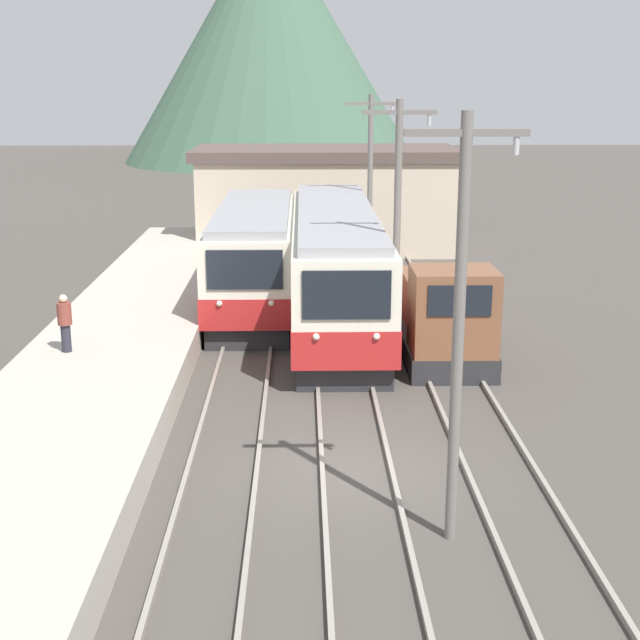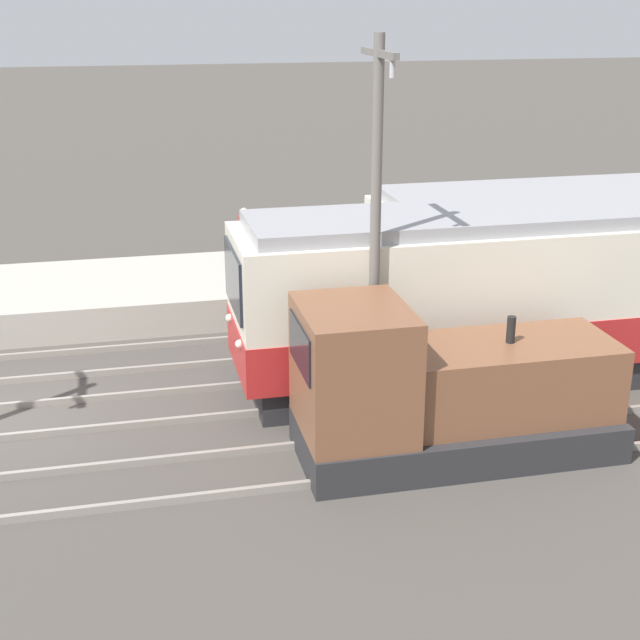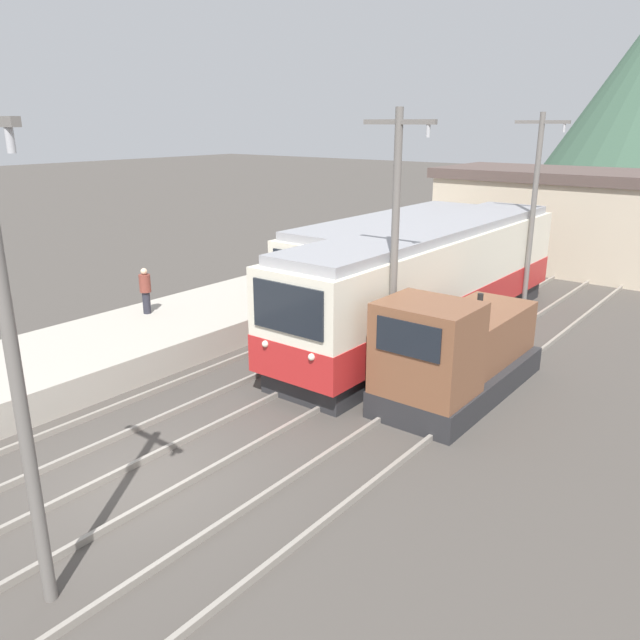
{
  "view_description": "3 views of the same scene",
  "coord_description": "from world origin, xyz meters",
  "px_view_note": "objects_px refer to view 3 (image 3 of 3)",
  "views": [
    {
      "loc": [
        -0.92,
        -17.19,
        7.88
      ],
      "look_at": [
        -0.42,
        6.8,
        1.46
      ],
      "focal_mm": 50.0,
      "sensor_mm": 36.0,
      "label": 1
    },
    {
      "loc": [
        17.17,
        2.51,
        8.03
      ],
      "look_at": [
        0.83,
        6.2,
        1.93
      ],
      "focal_mm": 50.0,
      "sensor_mm": 36.0,
      "label": 2
    },
    {
      "loc": [
        9.91,
        -6.54,
        7.1
      ],
      "look_at": [
        -0.78,
        7.12,
        1.58
      ],
      "focal_mm": 35.0,
      "sensor_mm": 36.0,
      "label": 3
    }
  ],
  "objects_px": {
    "shunting_locomotive": "(456,354)",
    "catenary_mast_far": "(534,207)",
    "person_on_platform": "(145,289)",
    "commuter_train_left": "(393,266)",
    "catenary_mast_mid": "(395,247)",
    "catenary_mast_near": "(13,356)",
    "commuter_train_center": "(431,285)"
  },
  "relations": [
    {
      "from": "commuter_train_center",
      "to": "catenary_mast_far",
      "type": "xyz_separation_m",
      "value": [
        1.51,
        4.92,
        2.27
      ]
    },
    {
      "from": "shunting_locomotive",
      "to": "catenary_mast_far",
      "type": "bearing_deg",
      "value": 99.38
    },
    {
      "from": "catenary_mast_mid",
      "to": "person_on_platform",
      "type": "xyz_separation_m",
      "value": [
        -8.96,
        -1.22,
        -2.32
      ]
    },
    {
      "from": "shunting_locomotive",
      "to": "catenary_mast_mid",
      "type": "relative_size",
      "value": 0.8
    },
    {
      "from": "commuter_train_center",
      "to": "shunting_locomotive",
      "type": "bearing_deg",
      "value": -53.91
    },
    {
      "from": "commuter_train_left",
      "to": "shunting_locomotive",
      "type": "xyz_separation_m",
      "value": [
        5.8,
        -6.15,
        -0.49
      ]
    },
    {
      "from": "shunting_locomotive",
      "to": "commuter_train_center",
      "type": "bearing_deg",
      "value": 126.09
    },
    {
      "from": "person_on_platform",
      "to": "shunting_locomotive",
      "type": "bearing_deg",
      "value": 11.42
    },
    {
      "from": "catenary_mast_far",
      "to": "commuter_train_left",
      "type": "bearing_deg",
      "value": -146.13
    },
    {
      "from": "shunting_locomotive",
      "to": "catenary_mast_far",
      "type": "distance_m",
      "value": 9.59
    },
    {
      "from": "person_on_platform",
      "to": "commuter_train_left",
      "type": "bearing_deg",
      "value": 60.62
    },
    {
      "from": "shunting_locomotive",
      "to": "catenary_mast_near",
      "type": "xyz_separation_m",
      "value": [
        -1.49,
        -10.81,
        2.84
      ]
    },
    {
      "from": "catenary_mast_mid",
      "to": "catenary_mast_far",
      "type": "xyz_separation_m",
      "value": [
        0.0,
        9.92,
        0.0
      ]
    },
    {
      "from": "shunting_locomotive",
      "to": "catenary_mast_far",
      "type": "height_order",
      "value": "catenary_mast_far"
    },
    {
      "from": "shunting_locomotive",
      "to": "commuter_train_left",
      "type": "bearing_deg",
      "value": 133.34
    },
    {
      "from": "shunting_locomotive",
      "to": "person_on_platform",
      "type": "bearing_deg",
      "value": -168.58
    },
    {
      "from": "catenary_mast_near",
      "to": "catenary_mast_mid",
      "type": "relative_size",
      "value": 1.0
    },
    {
      "from": "person_on_platform",
      "to": "catenary_mast_near",
      "type": "bearing_deg",
      "value": -44.16
    },
    {
      "from": "catenary_mast_far",
      "to": "commuter_train_center",
      "type": "bearing_deg",
      "value": -107.03
    },
    {
      "from": "shunting_locomotive",
      "to": "catenary_mast_far",
      "type": "xyz_separation_m",
      "value": [
        -1.49,
        9.04,
        2.84
      ]
    },
    {
      "from": "commuter_train_center",
      "to": "catenary_mast_far",
      "type": "bearing_deg",
      "value": 72.97
    },
    {
      "from": "commuter_train_left",
      "to": "shunting_locomotive",
      "type": "distance_m",
      "value": 8.46
    },
    {
      "from": "commuter_train_left",
      "to": "shunting_locomotive",
      "type": "bearing_deg",
      "value": -46.66
    },
    {
      "from": "commuter_train_center",
      "to": "shunting_locomotive",
      "type": "height_order",
      "value": "commuter_train_center"
    },
    {
      "from": "catenary_mast_far",
      "to": "person_on_platform",
      "type": "relative_size",
      "value": 4.74
    },
    {
      "from": "commuter_train_left",
      "to": "catenary_mast_far",
      "type": "xyz_separation_m",
      "value": [
        4.31,
        2.89,
        2.36
      ]
    },
    {
      "from": "commuter_train_center",
      "to": "person_on_platform",
      "type": "bearing_deg",
      "value": -140.11
    },
    {
      "from": "catenary_mast_far",
      "to": "person_on_platform",
      "type": "xyz_separation_m",
      "value": [
        -8.96,
        -11.15,
        -2.32
      ]
    },
    {
      "from": "shunting_locomotive",
      "to": "person_on_platform",
      "type": "relative_size",
      "value": 3.77
    },
    {
      "from": "commuter_train_left",
      "to": "commuter_train_center",
      "type": "height_order",
      "value": "commuter_train_center"
    },
    {
      "from": "shunting_locomotive",
      "to": "person_on_platform",
      "type": "height_order",
      "value": "shunting_locomotive"
    },
    {
      "from": "catenary_mast_near",
      "to": "catenary_mast_far",
      "type": "bearing_deg",
      "value": 90.0
    }
  ]
}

